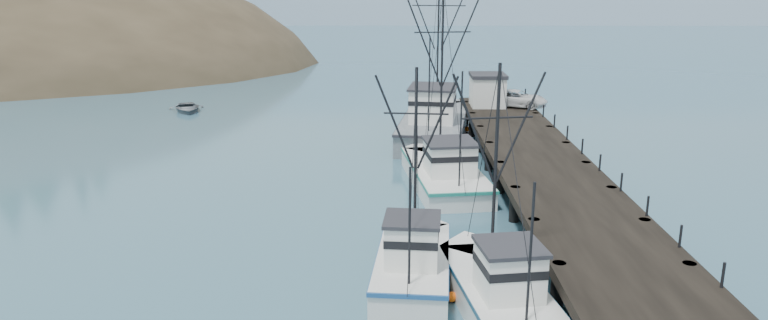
% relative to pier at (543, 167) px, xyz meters
% --- Properties ---
extents(ground, '(400.00, 400.00, 0.00)m').
position_rel_pier_xyz_m(ground, '(-14.00, -16.00, -1.69)').
color(ground, '#30566B').
rests_on(ground, ground).
extents(pier, '(6.00, 44.00, 2.00)m').
position_rel_pier_xyz_m(pier, '(0.00, 0.00, 0.00)').
color(pier, black).
rests_on(pier, ground).
extents(distant_ridge, '(360.00, 40.00, 26.00)m').
position_rel_pier_xyz_m(distant_ridge, '(-4.00, 154.00, -1.69)').
color(distant_ridge, '#9EB2C6').
rests_on(distant_ridge, ground).
extents(distant_ridge_far, '(180.00, 25.00, 18.00)m').
position_rel_pier_xyz_m(distant_ridge_far, '(-54.00, 169.00, -1.69)').
color(distant_ridge_far, silver).
rests_on(distant_ridge_far, ground).
extents(moored_sailboats, '(19.02, 16.24, 6.35)m').
position_rel_pier_xyz_m(moored_sailboats, '(-46.50, 43.22, -1.36)').
color(moored_sailboats, silver).
rests_on(moored_sailboats, ground).
extents(trawler_near, '(4.44, 9.96, 10.22)m').
position_rel_pier_xyz_m(trawler_near, '(-5.03, -14.91, -0.87)').
color(trawler_near, silver).
rests_on(trawler_near, ground).
extents(trawler_mid, '(3.87, 9.54, 9.67)m').
position_rel_pier_xyz_m(trawler_mid, '(-8.34, -12.08, -0.87)').
color(trawler_mid, silver).
rests_on(trawler_mid, ground).
extents(trawler_far, '(5.43, 12.69, 12.70)m').
position_rel_pier_xyz_m(trawler_far, '(-5.96, 1.87, -0.87)').
color(trawler_far, silver).
rests_on(trawler_far, ground).
extents(work_vessel, '(6.99, 16.79, 13.81)m').
position_rel_pier_xyz_m(work_vessel, '(-5.70, 14.91, -0.46)').
color(work_vessel, slate).
rests_on(work_vessel, ground).
extents(pier_shed, '(3.00, 3.20, 2.80)m').
position_rel_pier_xyz_m(pier_shed, '(-1.02, 18.00, 1.73)').
color(pier_shed, silver).
rests_on(pier_shed, pier).
extents(pickup_truck, '(5.67, 4.14, 1.43)m').
position_rel_pier_xyz_m(pickup_truck, '(1.50, 17.65, 1.03)').
color(pickup_truck, silver).
rests_on(pickup_truck, pier).
extents(motorboat, '(4.84, 5.69, 1.00)m').
position_rel_pier_xyz_m(motorboat, '(-29.30, 25.31, -1.69)').
color(motorboat, '#595F63').
rests_on(motorboat, ground).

